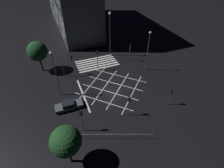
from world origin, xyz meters
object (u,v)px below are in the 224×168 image
object	(u,v)px
traffic_light_se_main	(67,61)
traffic_light_median_north	(129,102)
traffic_light_ne_cross	(81,116)
street_tree_near	(37,51)
street_lamp_east	(54,68)
street_lamp_west	(110,24)
traffic_light_sw_cross	(130,50)
street_lamp_far	(148,46)
traffic_light_nw_cross	(172,94)
street_tree_far	(66,141)
waiting_car	(69,105)
traffic_light_median_south	(97,57)

from	to	relation	value
traffic_light_se_main	traffic_light_median_north	distance (m)	15.63
traffic_light_ne_cross	street_tree_near	bearing A→B (deg)	13.11
street_lamp_east	street_lamp_west	size ratio (longest dim) A/B	0.84
traffic_light_median_north	street_tree_near	bearing A→B (deg)	32.83
street_lamp_west	street_lamp_east	bearing A→B (deg)	36.62
traffic_light_sw_cross	street_tree_near	bearing A→B (deg)	-99.85
street_lamp_east	street_lamp_far	distance (m)	18.16
traffic_light_sw_cross	street_lamp_east	distance (m)	17.82
traffic_light_nw_cross	traffic_light_ne_cross	distance (m)	14.75
traffic_light_median_north	street_lamp_west	size ratio (longest dim) A/B	0.37
street_tree_near	street_tree_far	world-z (taller)	street_tree_near
street_lamp_east	street_lamp_far	size ratio (longest dim) A/B	1.01
street_lamp_east	waiting_car	size ratio (longest dim) A/B	1.91
traffic_light_median_north	street_tree_far	world-z (taller)	street_tree_far
traffic_light_nw_cross	traffic_light_ne_cross	size ratio (longest dim) A/B	0.80
street_lamp_west	waiting_car	size ratio (longest dim) A/B	2.26
traffic_light_sw_cross	street_tree_far	distance (m)	25.72
traffic_light_se_main	traffic_light_median_north	world-z (taller)	traffic_light_se_main
waiting_car	street_lamp_east	bearing A→B (deg)	100.97
traffic_light_median_south	traffic_light_ne_cross	world-z (taller)	traffic_light_median_south
street_lamp_east	street_tree_near	xyz separation A→B (m)	(2.38, -9.19, -1.13)
traffic_light_se_main	street_lamp_far	xyz separation A→B (m)	(-15.48, 4.07, 2.34)
traffic_light_se_main	traffic_light_nw_cross	xyz separation A→B (m)	(-13.97, 14.61, -0.92)
traffic_light_nw_cross	traffic_light_ne_cross	bearing A→B (deg)	89.21
traffic_light_se_main	street_tree_far	xyz separation A→B (m)	(3.36, 18.43, 1.00)
traffic_light_nw_cross	street_lamp_far	size ratio (longest dim) A/B	0.39
traffic_light_median_north	street_lamp_east	xyz separation A→B (m)	(9.22, -8.79, 3.03)
traffic_light_nw_cross	street_lamp_east	distance (m)	19.30
traffic_light_sw_cross	street_tree_far	world-z (taller)	street_tree_far
traffic_light_sw_cross	street_tree_near	world-z (taller)	street_tree_near
traffic_light_sw_cross	street_lamp_east	bearing A→B (deg)	-70.41
street_lamp_west	traffic_light_nw_cross	bearing A→B (deg)	99.42
traffic_light_ne_cross	traffic_light_nw_cross	bearing A→B (deg)	-90.79
traffic_light_nw_cross	street_lamp_west	xyz separation A→B (m)	(3.19, -19.22, 5.30)
street_lamp_west	street_tree_far	bearing A→B (deg)	58.45
traffic_light_median_north	street_tree_near	size ratio (longest dim) A/B	0.57
street_lamp_west	traffic_light_se_main	bearing A→B (deg)	23.15
street_lamp_far	street_tree_far	world-z (taller)	street_lamp_far
traffic_light_ne_cross	traffic_light_se_main	bearing A→B (deg)	-3.05
traffic_light_nw_cross	traffic_light_sw_cross	bearing A→B (deg)	0.11
traffic_light_sw_cross	street_tree_far	size ratio (longest dim) A/B	0.66
traffic_light_median_north	waiting_car	xyz separation A→B (m)	(8.47, -4.89, -2.10)
traffic_light_se_main	street_lamp_west	size ratio (longest dim) A/B	0.45
traffic_light_ne_cross	street_lamp_far	size ratio (longest dim) A/B	0.49
street_lamp_west	street_tree_near	distance (m)	16.12
traffic_light_se_main	waiting_car	bearing A→B (deg)	-101.46
street_tree_near	street_lamp_east	bearing A→B (deg)	104.52
traffic_light_sw_cross	street_lamp_east	size ratio (longest dim) A/B	0.47
traffic_light_median_north	street_lamp_west	bearing A→B (deg)	-12.59
traffic_light_se_main	street_tree_near	bearing A→B (deg)	142.63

